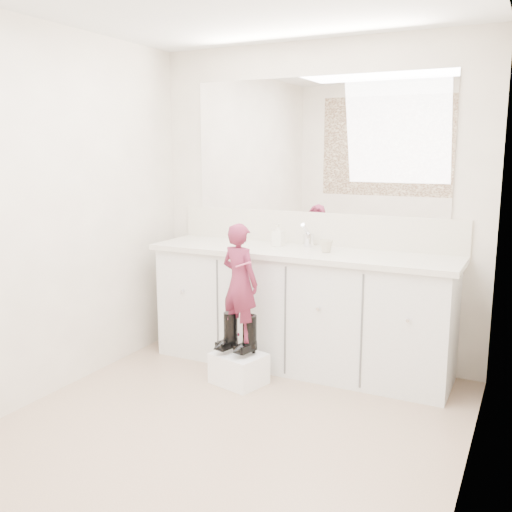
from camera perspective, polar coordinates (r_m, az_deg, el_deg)
The scene contains 16 objects.
floor at distance 3.41m, azimuth -3.82°, elevation -17.57°, with size 3.00×3.00×0.00m, color #987963.
wall_back at distance 4.39m, azimuth 5.93°, elevation 5.17°, with size 2.60×2.60×0.00m, color beige.
wall_left at distance 3.86m, azimuth -21.00°, elevation 3.79°, with size 3.00×3.00×0.00m, color beige.
wall_right at distance 2.63m, azimuth 21.07°, elevation 0.93°, with size 3.00×3.00×0.00m, color beige.
vanity_cabinet at distance 4.28m, azimuth 4.43°, elevation -5.52°, with size 2.20×0.55×0.85m, color silver.
countertop at distance 4.16m, azimuth 4.44°, elevation 0.32°, with size 2.28×0.58×0.04m, color beige.
backsplash at distance 4.40m, azimuth 5.82°, elevation 2.75°, with size 2.28×0.03×0.25m, color beige.
mirror at distance 4.36m, azimuth 5.99°, elevation 10.93°, with size 2.00×0.02×1.00m, color white.
faucet at distance 4.30m, azimuth 5.28°, elevation 1.59°, with size 0.08×0.08×0.10m, color silver.
cup at distance 4.09m, azimuth 7.04°, elevation 1.00°, with size 0.10×0.10×0.09m, color beige.
soap_bottle at distance 4.32m, azimuth 2.23°, elevation 2.13°, with size 0.08×0.08×0.17m, color white.
step_stool at distance 4.05m, azimuth -1.72°, elevation -11.17°, with size 0.34×0.28×0.22m, color white.
boot_left at distance 4.02m, azimuth -2.56°, elevation -7.61°, with size 0.10×0.19×0.28m, color black, non-canonical shape.
boot_right at distance 3.95m, azimuth -0.64°, elevation -7.92°, with size 0.10×0.19×0.28m, color black, non-canonical shape.
toddler at distance 3.89m, azimuth -1.63°, elevation -2.64°, with size 0.30×0.19×0.81m, color #A3325C.
toothbrush at distance 3.75m, azimuth -1.28°, elevation -0.86°, with size 0.01×0.01×0.14m, color #D1517A.
Camera 1 is at (1.53, -2.59, 1.61)m, focal length 40.00 mm.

